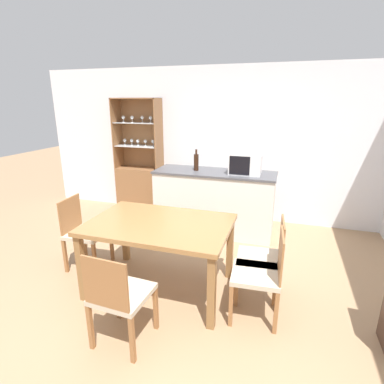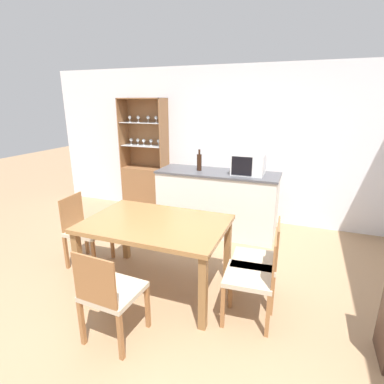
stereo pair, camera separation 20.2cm
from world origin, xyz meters
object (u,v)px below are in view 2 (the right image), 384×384
at_px(microwave, 248,164).
at_px(wine_bottle, 199,162).
at_px(display_cabinet, 146,179).
at_px(dining_table, 156,230).
at_px(dining_chair_head_near, 110,293).
at_px(dining_chair_side_right_far, 259,260).
at_px(dining_chair_side_right_near, 254,276).
at_px(dining_chair_side_left_far, 85,229).

xyz_separation_m(microwave, wine_bottle, (-0.75, -0.01, -0.02)).
bearing_deg(wine_bottle, display_cabinet, 156.61).
bearing_deg(dining_table, dining_chair_head_near, -90.17).
height_order(dining_chair_head_near, wine_bottle, wine_bottle).
distance_m(dining_chair_side_right_far, microwave, 1.70).
distance_m(dining_chair_side_right_far, wine_bottle, 2.01).
relative_size(dining_table, dining_chair_side_right_near, 1.68).
relative_size(dining_table, dining_chair_side_right_far, 1.68).
xyz_separation_m(dining_chair_side_left_far, microwave, (1.72, 1.51, 0.66)).
relative_size(dining_chair_side_right_far, dining_chair_head_near, 1.00).
distance_m(dining_chair_side_right_far, dining_chair_side_left_far, 2.15).
relative_size(display_cabinet, dining_chair_side_left_far, 2.32).
xyz_separation_m(display_cabinet, dining_chair_side_left_far, (0.27, -2.05, -0.12)).
relative_size(dining_table, dining_chair_head_near, 1.68).
relative_size(dining_chair_side_right_near, wine_bottle, 2.72).
height_order(dining_chair_side_right_far, dining_chair_side_left_far, same).
height_order(display_cabinet, dining_chair_side_right_far, display_cabinet).
bearing_deg(dining_table, microwave, 68.57).
bearing_deg(dining_chair_side_left_far, display_cabinet, -175.73).
xyz_separation_m(display_cabinet, dining_table, (1.35, -2.19, 0.11)).
relative_size(dining_chair_side_left_far, dining_chair_side_right_near, 1.00).
height_order(dining_chair_head_near, microwave, microwave).
xyz_separation_m(dining_chair_side_right_near, microwave, (-0.42, 1.81, 0.66)).
relative_size(display_cabinet, dining_chair_side_right_far, 2.32).
height_order(dining_table, wine_bottle, wine_bottle).
bearing_deg(wine_bottle, dining_chair_side_right_far, -52.04).
xyz_separation_m(dining_chair_side_right_far, wine_bottle, (-1.17, 1.50, 0.64)).
distance_m(dining_chair_side_left_far, dining_chair_head_near, 1.45).
relative_size(display_cabinet, microwave, 4.52).
bearing_deg(dining_table, wine_bottle, 93.33).
bearing_deg(dining_chair_side_right_near, dining_chair_head_near, 118.54).
height_order(dining_chair_side_right_far, dining_chair_head_near, same).
distance_m(microwave, wine_bottle, 0.75).
xyz_separation_m(dining_chair_head_near, microwave, (0.65, 2.49, 0.66)).
relative_size(dining_chair_side_left_far, wine_bottle, 2.72).
distance_m(dining_chair_side_left_far, microwave, 2.39).
xyz_separation_m(dining_chair_head_near, dining_chair_side_right_near, (1.08, 0.68, 0.00)).
bearing_deg(wine_bottle, dining_chair_side_left_far, -123.00).
relative_size(dining_chair_side_left_far, microwave, 1.95).
relative_size(microwave, wine_bottle, 1.40).
bearing_deg(microwave, dining_chair_side_left_far, -138.72).
height_order(dining_chair_side_right_far, wine_bottle, wine_bottle).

